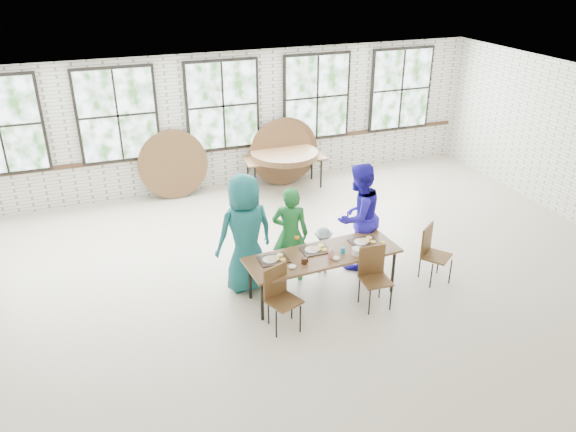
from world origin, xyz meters
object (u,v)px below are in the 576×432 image
chair_near_left (280,292)px  chair_near_right (374,271)px  storage_table (285,159)px  dining_table (323,257)px

chair_near_left → chair_near_right: (1.52, 0.04, 0.00)m
chair_near_right → storage_table: size_ratio=0.51×
dining_table → chair_near_right: size_ratio=2.57×
chair_near_left → storage_table: size_ratio=0.51×
dining_table → storage_table: (0.95, 4.31, -0.00)m
dining_table → chair_near_right: chair_near_right is taller
dining_table → chair_near_right: bearing=-39.8°
chair_near_left → chair_near_right: bearing=-20.4°
dining_table → chair_near_left: bearing=-153.8°
chair_near_left → dining_table: bearing=7.9°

